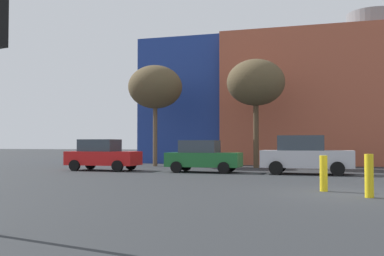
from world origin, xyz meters
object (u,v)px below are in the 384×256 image
Objects in this scene: parked_car_2 at (305,155)px; bare_tree_0 at (256,83)px; parked_car_1 at (203,156)px; bollard_yellow_1 at (324,173)px; bare_tree_1 at (155,87)px; bollard_yellow_2 at (369,176)px; parked_car_0 at (102,155)px.

bare_tree_0 reaches higher than parked_car_2.
bare_tree_0 is (2.01, 5.26, 4.45)m from parked_car_1.
bare_tree_0 is 6.06× the size of bollard_yellow_1.
bare_tree_1 is at bearing 128.61° from bollard_yellow_1.
parked_car_2 reaches higher than bollard_yellow_1.
bollard_yellow_2 is at bearing -49.00° from bollard_yellow_1.
parked_car_0 is at bearing 145.59° from bollard_yellow_1.
bare_tree_1 is 19.78m from bollard_yellow_2.
bare_tree_0 is at bearing 33.98° from parked_car_0.
bollard_yellow_1 is at bearing -34.41° from parked_car_0.
parked_car_0 is 0.92× the size of parked_car_2.
bare_tree_0 is (7.81, 5.26, 4.41)m from parked_car_0.
parked_car_1 is (5.80, -0.00, -0.03)m from parked_car_0.
parked_car_1 is 8.47m from bare_tree_1.
parked_car_0 is at bearing 180.00° from parked_car_2.
parked_car_2 is 8.21m from bollard_yellow_1.
bollard_yellow_1 is at bearing -53.19° from parked_car_1.
bare_tree_1 is (1.05, 5.43, 4.40)m from parked_car_0.
parked_car_0 is 16.22m from bollard_yellow_2.
parked_car_1 is at bearing -0.00° from parked_car_0.
bare_tree_1 is at bearing 151.38° from parked_car_2.
parked_car_1 reaches higher than bollard_yellow_2.
parked_car_2 is at bearing 102.45° from bollard_yellow_2.
bare_tree_1 reaches higher than bollard_yellow_1.
bollard_yellow_2 is at bearing -36.06° from parked_car_0.
bollard_yellow_2 is (13.11, -9.55, -0.26)m from parked_car_0.
parked_car_0 reaches higher than parked_car_1.
parked_car_2 is 12.13m from bare_tree_1.
parked_car_0 is 14.43m from bollard_yellow_1.
bollard_yellow_2 is at bearing -51.16° from bare_tree_1.
bollard_yellow_1 is (6.10, -8.15, -0.27)m from parked_car_1.
bare_tree_0 is 14.80m from bollard_yellow_1.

